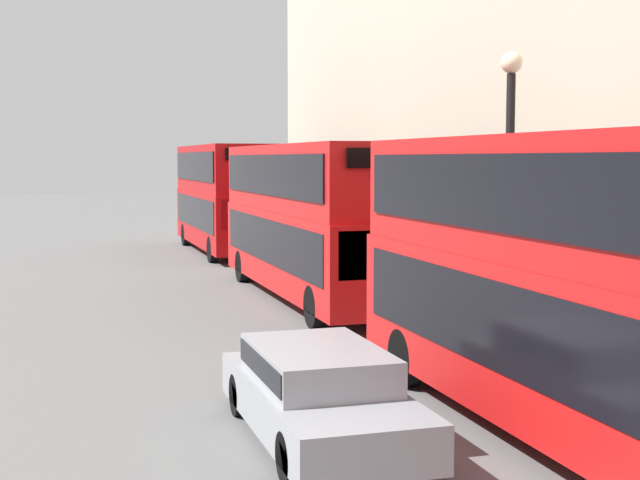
% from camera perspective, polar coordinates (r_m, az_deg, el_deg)
% --- Properties ---
extents(bus_leading, '(2.59, 10.51, 4.24)m').
position_cam_1_polar(bus_leading, '(12.54, 16.80, -2.19)').
color(bus_leading, red).
rests_on(bus_leading, ground).
extents(bus_second_in_queue, '(2.59, 11.35, 4.29)m').
position_cam_1_polar(bus_second_in_queue, '(24.63, -0.49, 1.64)').
color(bus_second_in_queue, red).
rests_on(bus_second_in_queue, ground).
extents(bus_third_in_queue, '(2.59, 10.15, 4.46)m').
position_cam_1_polar(bus_third_in_queue, '(37.31, -6.14, 2.96)').
color(bus_third_in_queue, '#B20C0F').
rests_on(bus_third_in_queue, ground).
extents(car_hatchback, '(1.88, 4.67, 1.30)m').
position_cam_1_polar(car_hatchback, '(12.60, -0.05, -9.59)').
color(car_hatchback, gray).
rests_on(car_hatchback, ground).
extents(street_lamp, '(0.44, 0.44, 6.06)m').
position_cam_1_polar(street_lamp, '(18.49, 12.04, 4.68)').
color(street_lamp, black).
rests_on(street_lamp, ground).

